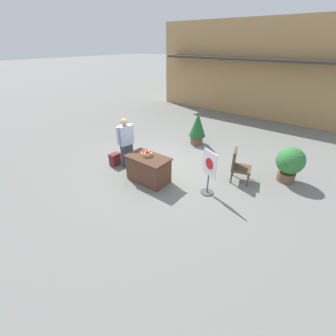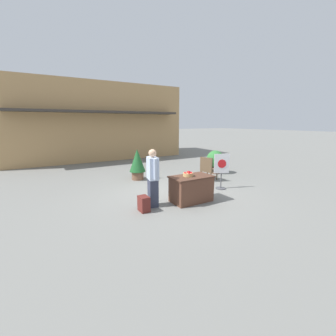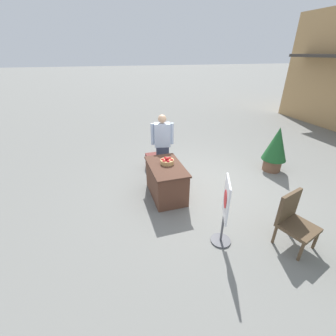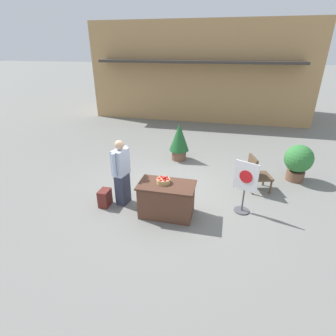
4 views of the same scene
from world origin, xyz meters
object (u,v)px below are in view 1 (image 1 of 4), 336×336
at_px(display_table, 148,169).
at_px(potted_plant_near_left, 197,127).
at_px(poster_board, 209,172).
at_px(apple_basket, 147,154).
at_px(person_visitor, 126,143).
at_px(potted_plant_far_left, 290,163).
at_px(backpack, 115,159).
at_px(patio_chair, 238,165).

xyz_separation_m(display_table, potted_plant_near_left, (-0.35, 3.30, 0.31)).
bearing_deg(poster_board, apple_basket, -50.33).
xyz_separation_m(person_visitor, potted_plant_far_left, (4.44, 2.31, -0.23)).
distance_m(display_table, apple_basket, 0.47).
height_order(backpack, poster_board, poster_board).
height_order(backpack, patio_chair, patio_chair).
xyz_separation_m(poster_board, patio_chair, (0.35, 1.15, -0.16)).
height_order(patio_chair, potted_plant_far_left, potted_plant_far_left).
xyz_separation_m(display_table, apple_basket, (-0.09, 0.05, 0.46)).
relative_size(person_visitor, backpack, 3.93).
height_order(apple_basket, backpack, apple_basket).
height_order(backpack, potted_plant_near_left, potted_plant_near_left).
bearing_deg(backpack, apple_basket, 1.04).
bearing_deg(potted_plant_far_left, person_visitor, -152.55).
bearing_deg(patio_chair, potted_plant_near_left, 129.34).
relative_size(patio_chair, potted_plant_near_left, 0.76).
bearing_deg(display_table, person_visitor, 168.24).
bearing_deg(apple_basket, patio_chair, 36.85).
relative_size(patio_chair, potted_plant_far_left, 0.91).
bearing_deg(potted_plant_far_left, backpack, -152.39).
height_order(person_visitor, patio_chair, person_visitor).
bearing_deg(potted_plant_near_left, potted_plant_far_left, -11.65).
bearing_deg(display_table, poster_board, 16.85).
bearing_deg(apple_basket, potted_plant_near_left, 94.62).
bearing_deg(potted_plant_near_left, apple_basket, -85.38).
relative_size(display_table, person_visitor, 0.77).
relative_size(display_table, poster_board, 1.00).
bearing_deg(poster_board, potted_plant_near_left, -118.30).
distance_m(backpack, patio_chair, 4.00).
xyz_separation_m(poster_board, potted_plant_near_left, (-2.07, 2.78, 0.03)).
distance_m(person_visitor, potted_plant_near_left, 3.16).
xyz_separation_m(apple_basket, poster_board, (1.80, 0.47, -0.17)).
xyz_separation_m(patio_chair, potted_plant_near_left, (-2.42, 1.63, 0.18)).
bearing_deg(backpack, patio_chair, 24.32).
relative_size(display_table, apple_basket, 4.16).
distance_m(display_table, patio_chair, 2.66).
distance_m(display_table, potted_plant_near_left, 3.33).
bearing_deg(potted_plant_far_left, poster_board, -127.37).
bearing_deg(backpack, potted_plant_far_left, 27.61).
bearing_deg(person_visitor, potted_plant_far_left, 39.21).
bearing_deg(poster_board, display_table, -48.12).
xyz_separation_m(person_visitor, potted_plant_near_left, (0.82, 3.05, -0.13)).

